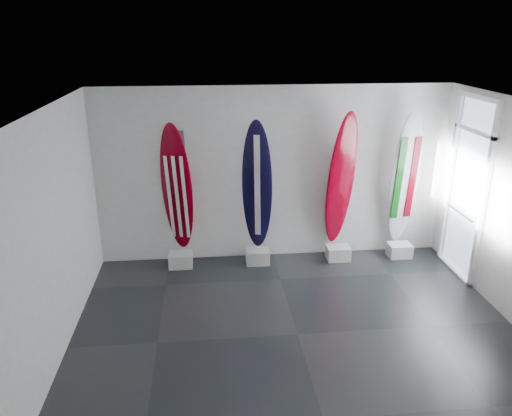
{
  "coord_description": "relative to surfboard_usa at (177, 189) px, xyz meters",
  "views": [
    {
      "loc": [
        -1.13,
        -5.54,
        3.87
      ],
      "look_at": [
        -0.42,
        1.4,
        1.31
      ],
      "focal_mm": 34.69,
      "sensor_mm": 36.0,
      "label": 1
    }
  ],
  "objects": [
    {
      "name": "ceiling",
      "position": [
        1.63,
        -2.28,
        1.63
      ],
      "size": [
        6.0,
        6.0,
        0.0
      ],
      "primitive_type": "plane",
      "rotation": [
        3.14,
        0.0,
        0.0
      ],
      "color": "white",
      "rests_on": "wall_back"
    },
    {
      "name": "wall_front",
      "position": [
        1.63,
        -4.78,
        0.13
      ],
      "size": [
        6.0,
        0.0,
        6.0
      ],
      "primitive_type": "plane",
      "rotation": [
        -1.57,
        0.0,
        0.0
      ],
      "color": "silver",
      "rests_on": "ground"
    },
    {
      "name": "surfboard_navy",
      "position": [
        1.32,
        0.0,
        0.0
      ],
      "size": [
        0.56,
        0.38,
        2.27
      ],
      "primitive_type": "ellipsoid",
      "rotation": [
        0.07,
        0.0,
        -0.3
      ],
      "color": "black",
      "rests_on": "display_block_navy"
    },
    {
      "name": "display_block_usa",
      "position": [
        0.0,
        -0.1,
        -1.25
      ],
      "size": [
        0.4,
        0.3,
        0.24
      ],
      "primitive_type": "cube",
      "color": "silver",
      "rests_on": "floor"
    },
    {
      "name": "glass_door",
      "position": [
        4.6,
        -0.73,
        0.06
      ],
      "size": [
        0.12,
        1.16,
        2.85
      ],
      "primitive_type": null,
      "color": "white",
      "rests_on": "floor"
    },
    {
      "name": "wall_back",
      "position": [
        1.63,
        0.22,
        0.13
      ],
      "size": [
        6.0,
        0.0,
        6.0
      ],
      "primitive_type": "plane",
      "rotation": [
        1.57,
        0.0,
        0.0
      ],
      "color": "silver",
      "rests_on": "ground"
    },
    {
      "name": "floor",
      "position": [
        1.63,
        -2.28,
        -1.37
      ],
      "size": [
        6.0,
        6.0,
        0.0
      ],
      "primitive_type": "plane",
      "color": "black",
      "rests_on": "ground"
    },
    {
      "name": "display_block_italy",
      "position": [
        3.88,
        -0.1,
        -1.25
      ],
      "size": [
        0.4,
        0.3,
        0.24
      ],
      "primitive_type": "cube",
      "color": "silver",
      "rests_on": "floor"
    },
    {
      "name": "wall_left",
      "position": [
        -1.37,
        -2.28,
        0.13
      ],
      "size": [
        0.0,
        5.0,
        5.0
      ],
      "primitive_type": "plane",
      "rotation": [
        1.57,
        0.0,
        1.57
      ],
      "color": "silver",
      "rests_on": "ground"
    },
    {
      "name": "surfboard_usa",
      "position": [
        0.0,
        0.0,
        0.0
      ],
      "size": [
        0.6,
        0.54,
        2.27
      ],
      "primitive_type": "ellipsoid",
      "rotation": [
        0.15,
        0.0,
        -0.25
      ],
      "color": "maroon",
      "rests_on": "display_block_usa"
    },
    {
      "name": "surfboard_italy",
      "position": [
        3.88,
        0.0,
        0.07
      ],
      "size": [
        0.58,
        0.35,
        2.4
      ],
      "primitive_type": "ellipsoid",
      "rotation": [
        0.08,
        0.0,
        0.15
      ],
      "color": "silver",
      "rests_on": "display_block_italy"
    },
    {
      "name": "display_block_swiss",
      "position": [
        2.76,
        -0.1,
        -1.25
      ],
      "size": [
        0.4,
        0.3,
        0.24
      ],
      "primitive_type": "cube",
      "color": "silver",
      "rests_on": "floor"
    },
    {
      "name": "surfboard_swiss",
      "position": [
        2.76,
        0.0,
        0.06
      ],
      "size": [
        0.64,
        0.55,
        2.39
      ],
      "primitive_type": "ellipsoid",
      "rotation": [
        0.12,
        0.0,
        0.36
      ],
      "color": "maroon",
      "rests_on": "display_block_swiss"
    },
    {
      "name": "wall_outlet",
      "position": [
        -0.82,
        0.2,
        -1.02
      ],
      "size": [
        0.09,
        0.02,
        0.13
      ],
      "primitive_type": "cube",
      "color": "silver",
      "rests_on": "wall_back"
    },
    {
      "name": "display_block_navy",
      "position": [
        1.32,
        -0.1,
        -1.25
      ],
      "size": [
        0.4,
        0.3,
        0.24
      ],
      "primitive_type": "cube",
      "color": "silver",
      "rests_on": "floor"
    }
  ]
}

